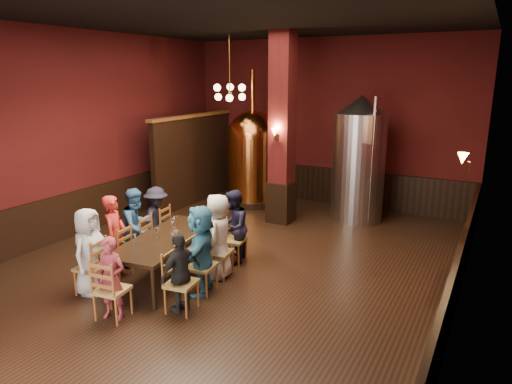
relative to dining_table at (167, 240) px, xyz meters
The scene contains 37 objects.
room 2.01m from the dining_table, 57.06° to the left, with size 10.00×10.02×4.50m.
wainscot_right 4.77m from the dining_table, 12.90° to the left, with size 0.08×9.90×1.00m, color black.
wainscot_back 6.07m from the dining_table, 83.47° to the left, with size 7.90×0.08×1.00m, color black.
wainscot_left 3.44m from the dining_table, 161.96° to the left, with size 0.08×9.90×1.00m, color black.
column 4.19m from the dining_table, 84.24° to the left, with size 0.58×0.58×4.50m, color #4A0F12.
partition 4.97m from the dining_table, 120.48° to the left, with size 0.22×3.50×2.40m, color black.
pendant_cluster 4.77m from the dining_table, 105.64° to the left, with size 0.90×0.90×1.70m, color #A57226, non-canonical shape.
sconce_wall 5.18m from the dining_table, 22.11° to the left, with size 0.20×0.20×0.36m, color black, non-canonical shape.
sconce_column 3.89m from the dining_table, 83.76° to the left, with size 0.20×0.20×0.36m, color black, non-canonical shape.
dining_table is the anchor object (origin of this frame).
chair_0 1.33m from the dining_table, 122.43° to the right, with size 0.46×0.46×0.92m, color brown, non-canonical shape.
person_0 1.31m from the dining_table, 122.43° to the right, with size 0.71×0.46×1.46m, color #BCBCBC.
chair_1 0.94m from the dining_table, 150.85° to the right, with size 0.46×0.46×0.92m, color brown, non-canonical shape.
person_1 0.91m from the dining_table, 150.85° to the right, with size 0.55×0.36×1.51m, color maroon.
chair_2 0.94m from the dining_table, 166.71° to the left, with size 0.46×0.46×0.92m, color brown, non-canonical shape.
person_2 0.91m from the dining_table, 166.71° to the left, with size 0.72×0.35×1.48m, color #254E7E.
chair_3 1.33m from the dining_table, 138.30° to the left, with size 0.46×0.46×0.92m, color brown, non-canonical shape.
person_3 1.31m from the dining_table, 138.30° to the left, with size 0.87×0.50×1.35m, color black.
chair_4 1.33m from the dining_table, 41.70° to the right, with size 0.46×0.46×0.92m, color brown, non-canonical shape.
person_4 1.31m from the dining_table, 41.70° to the right, with size 0.74×0.31×1.26m, color black.
chair_5 0.94m from the dining_table, 13.29° to the right, with size 0.46×0.46×0.92m, color brown, non-canonical shape.
person_5 0.91m from the dining_table, 13.29° to the right, with size 1.40×0.45×1.51m, color teal.
chair_6 0.94m from the dining_table, 29.15° to the left, with size 0.46×0.46×0.92m, color brown, non-canonical shape.
person_6 0.91m from the dining_table, 29.15° to the left, with size 0.74×0.48×1.52m, color beige.
chair_7 1.33m from the dining_table, 57.57° to the left, with size 0.46×0.46×0.92m, color brown, non-canonical shape.
person_7 1.31m from the dining_table, 57.57° to the left, with size 0.70×0.34×1.43m, color black.
chair_8 1.57m from the dining_table, 82.07° to the right, with size 0.46×0.46×0.92m, color brown, non-canonical shape.
person_8 1.55m from the dining_table, 82.07° to the right, with size 0.46×0.30×1.26m, color maroon.
copper_kettle 5.13m from the dining_table, 101.67° to the left, with size 1.75×1.75×3.66m.
steel_vessel 5.37m from the dining_table, 68.10° to the left, with size 1.42×1.42×3.06m.
rose_vase 0.98m from the dining_table, 91.69° to the left, with size 0.18×0.18×0.31m.
wine_glass_0 0.67m from the dining_table, 115.85° to the left, with size 0.07×0.07×0.17m, color white, non-canonical shape.
wine_glass_1 0.31m from the dining_table, ahead, with size 0.07×0.07×0.17m, color white, non-canonical shape.
wine_glass_2 0.60m from the dining_table, 115.36° to the right, with size 0.07×0.07×0.17m, color white, non-canonical shape.
wine_glass_3 0.21m from the dining_table, 136.14° to the right, with size 0.07×0.07×0.17m, color white, non-canonical shape.
wine_glass_4 0.45m from the dining_table, 34.45° to the right, with size 0.07×0.07×0.17m, color white, non-canonical shape.
wine_glass_5 0.52m from the dining_table, 117.09° to the left, with size 0.07×0.07×0.17m, color white, non-canonical shape.
Camera 1 is at (4.34, -6.98, 3.53)m, focal length 32.00 mm.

